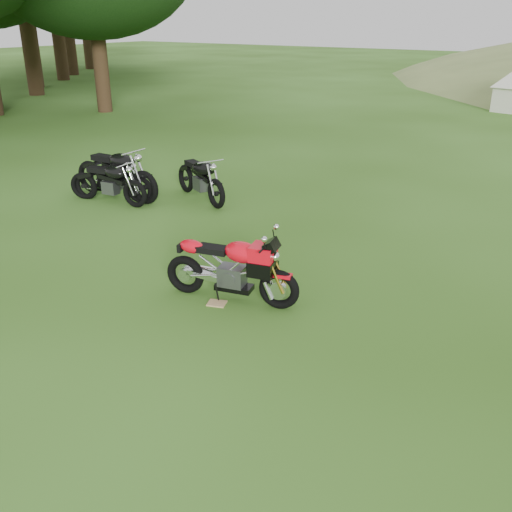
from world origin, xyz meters
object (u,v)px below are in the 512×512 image
Objects in this scene: sport_motorcycle at (231,263)px; vintage_moto_b at (200,177)px; plywood_board at (217,303)px; vintage_moto_c at (116,172)px; vintage_moto_d at (110,179)px; vintage_moto_a at (109,181)px.

sport_motorcycle is 4.50m from vintage_moto_b.
vintage_moto_b reaches higher than plywood_board.
sport_motorcycle is at bearing -29.08° from vintage_moto_c.
sport_motorcycle is 5.08m from vintage_moto_d.
vintage_moto_c is (-4.55, 2.57, 0.55)m from plywood_board.
vintage_moto_a is 0.16m from vintage_moto_d.
vintage_moto_a is at bearing 152.97° from plywood_board.
vintage_moto_c reaches higher than vintage_moto_d.
vintage_moto_b is at bearing 27.79° from vintage_moto_c.
vintage_moto_d is at bearing 121.54° from vintage_moto_a.
plywood_board is at bearing -49.44° from vintage_moto_d.
plywood_board is 0.14× the size of vintage_moto_d.
vintage_moto_c is at bearing -126.94° from vintage_moto_b.
vintage_moto_b is 1.08× the size of vintage_moto_d.
vintage_moto_a reaches higher than plywood_board.
plywood_board is at bearing -126.87° from sport_motorcycle.
vintage_moto_a is at bearing -68.49° from vintage_moto_c.
vintage_moto_b is 1.80m from vintage_moto_d.
plywood_board is 4.62m from vintage_moto_b.
vintage_moto_d is at bearing 140.82° from sport_motorcycle.
vintage_moto_b is at bearing 14.25° from vintage_moto_d.
vintage_moto_b is (-3.14, 3.22, -0.05)m from sport_motorcycle.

